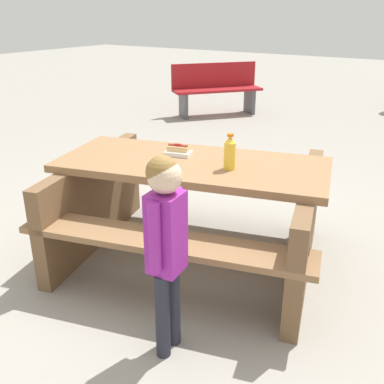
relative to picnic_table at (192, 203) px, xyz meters
The scene contains 6 objects.
ground_plane 0.44m from the picnic_table, ahead, with size 30.00×30.00×0.00m, color gray.
picnic_table is the anchor object (origin of this frame).
soda_bottle 0.50m from the picnic_table, behind, with size 0.08×0.08×0.23m.
hotdog_tray 0.37m from the picnic_table, 20.23° to the right, with size 0.20×0.15×0.08m.
child_in_coat 0.98m from the picnic_table, 115.36° to the left, with size 0.17×0.27×1.09m.
park_bench_mid 4.81m from the picnic_table, 61.82° to the right, with size 1.26×1.41×0.85m.
Camera 1 is at (-1.55, 2.38, 1.70)m, focal length 41.64 mm.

